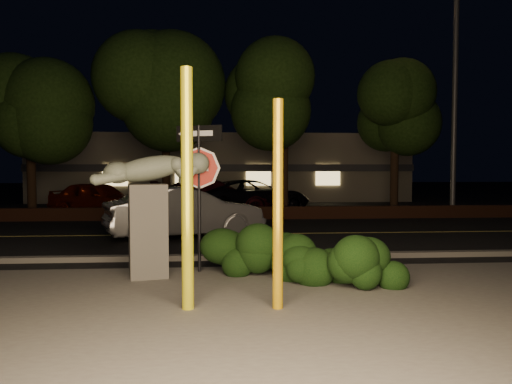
# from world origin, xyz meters

# --- Properties ---
(ground) EXTENTS (90.00, 90.00, 0.00)m
(ground) POSITION_xyz_m (0.00, 10.00, 0.00)
(ground) COLOR black
(ground) RESTS_ON ground
(patio) EXTENTS (14.00, 6.00, 0.02)m
(patio) POSITION_xyz_m (0.00, -1.00, 0.01)
(patio) COLOR #4C4944
(patio) RESTS_ON ground
(road) EXTENTS (80.00, 8.00, 0.01)m
(road) POSITION_xyz_m (0.00, 7.00, 0.01)
(road) COLOR black
(road) RESTS_ON ground
(lane_marking) EXTENTS (80.00, 0.12, 0.00)m
(lane_marking) POSITION_xyz_m (0.00, 7.00, 0.02)
(lane_marking) COLOR gold
(lane_marking) RESTS_ON road
(curb) EXTENTS (80.00, 0.25, 0.12)m
(curb) POSITION_xyz_m (0.00, 2.90, 0.06)
(curb) COLOR #4C4944
(curb) RESTS_ON ground
(brick_wall) EXTENTS (40.00, 0.35, 0.50)m
(brick_wall) POSITION_xyz_m (0.00, 11.30, 0.25)
(brick_wall) COLOR #442216
(brick_wall) RESTS_ON ground
(parking_lot) EXTENTS (40.00, 12.00, 0.01)m
(parking_lot) POSITION_xyz_m (0.00, 17.00, 0.01)
(parking_lot) COLOR black
(parking_lot) RESTS_ON ground
(building) EXTENTS (22.00, 10.20, 4.00)m
(building) POSITION_xyz_m (0.00, 24.99, 2.00)
(building) COLOR #736E5C
(building) RESTS_ON ground
(tree_far_a) EXTENTS (4.60, 4.60, 7.43)m
(tree_far_a) POSITION_xyz_m (-8.00, 13.00, 5.34)
(tree_far_a) COLOR black
(tree_far_a) RESTS_ON ground
(tree_far_b) EXTENTS (5.20, 5.20, 8.41)m
(tree_far_b) POSITION_xyz_m (-2.50, 13.20, 6.05)
(tree_far_b) COLOR black
(tree_far_b) RESTS_ON ground
(tree_far_c) EXTENTS (4.80, 4.80, 7.84)m
(tree_far_c) POSITION_xyz_m (2.50, 12.80, 5.66)
(tree_far_c) COLOR black
(tree_far_c) RESTS_ON ground
(tree_far_d) EXTENTS (4.40, 4.40, 7.42)m
(tree_far_d) POSITION_xyz_m (7.50, 13.30, 5.42)
(tree_far_d) COLOR black
(tree_far_d) RESTS_ON ground
(yellow_pole_left) EXTENTS (0.18, 0.18, 3.52)m
(yellow_pole_left) POSITION_xyz_m (-0.75, -1.00, 1.76)
(yellow_pole_left) COLOR yellow
(yellow_pole_left) RESTS_ON ground
(yellow_pole_right) EXTENTS (0.15, 0.15, 3.08)m
(yellow_pole_right) POSITION_xyz_m (0.56, -1.07, 1.54)
(yellow_pole_right) COLOR gold
(yellow_pole_right) RESTS_ON ground
(signpost) EXTENTS (0.90, 0.44, 2.90)m
(signpost) POSITION_xyz_m (-0.68, 1.58, 2.06)
(signpost) COLOR black
(signpost) RESTS_ON ground
(sculpture) EXTENTS (2.22, 1.02, 2.37)m
(sculpture) POSITION_xyz_m (-1.59, 1.23, 1.46)
(sculpture) COLOR #4C4944
(sculpture) RESTS_ON ground
(hedge_center) EXTENTS (2.19, 1.55, 1.04)m
(hedge_center) POSITION_xyz_m (0.38, 1.46, 0.52)
(hedge_center) COLOR black
(hedge_center) RESTS_ON ground
(hedge_right) EXTENTS (1.79, 1.39, 1.04)m
(hedge_right) POSITION_xyz_m (1.48, 0.48, 0.52)
(hedge_right) COLOR black
(hedge_right) RESTS_ON ground
(hedge_far_right) EXTENTS (1.49, 1.14, 0.92)m
(hedge_far_right) POSITION_xyz_m (2.32, 0.07, 0.46)
(hedge_far_right) COLOR black
(hedge_far_right) RESTS_ON ground
(streetlight) EXTENTS (1.61, 0.65, 10.89)m
(streetlight) POSITION_xyz_m (9.23, 11.85, 6.48)
(streetlight) COLOR #4A4A4F
(streetlight) RESTS_ON ground
(silver_sedan) EXTENTS (4.81, 3.08, 1.50)m
(silver_sedan) POSITION_xyz_m (-1.27, 6.39, 0.75)
(silver_sedan) COLOR #ABABAF
(silver_sedan) RESTS_ON ground
(parked_car_red) EXTENTS (4.61, 3.35, 1.46)m
(parked_car_red) POSITION_xyz_m (-5.39, 13.31, 0.73)
(parked_car_red) COLOR maroon
(parked_car_red) RESTS_ON ground
(parked_car_darkred) EXTENTS (5.56, 3.07, 1.53)m
(parked_car_darkred) POSITION_xyz_m (-0.53, 13.33, 0.76)
(parked_car_darkred) COLOR #3A0D13
(parked_car_darkred) RESTS_ON ground
(parked_car_dark) EXTENTS (5.91, 4.34, 1.49)m
(parked_car_dark) POSITION_xyz_m (1.19, 13.92, 0.75)
(parked_car_dark) COLOR black
(parked_car_dark) RESTS_ON ground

